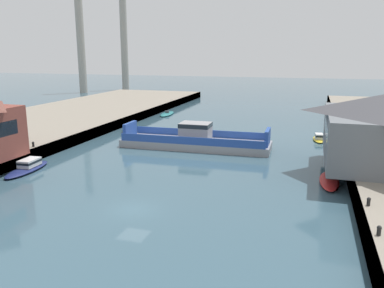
{
  "coord_description": "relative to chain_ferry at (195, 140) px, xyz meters",
  "views": [
    {
      "loc": [
        14.81,
        -30.33,
        13.79
      ],
      "look_at": [
        0.0,
        18.31,
        2.0
      ],
      "focal_mm": 36.93,
      "sensor_mm": 36.0,
      "label": 1
    }
  ],
  "objects": [
    {
      "name": "ground_plane",
      "position": [
        1.32,
        -24.41,
        -1.13
      ],
      "size": [
        400.0,
        400.0,
        0.0
      ],
      "primitive_type": "plane",
      "color": "#385666"
    },
    {
      "name": "bollard_right_fore",
      "position": [
        21.04,
        -27.55,
        1.02
      ],
      "size": [
        0.32,
        0.32,
        0.71
      ],
      "color": "black",
      "rests_on": "quay_right"
    },
    {
      "name": "moored_boat_mid_right",
      "position": [
        -14.93,
        8.84,
        -0.68
      ],
      "size": [
        2.34,
        6.3,
        1.21
      ],
      "color": "black",
      "rests_on": "ground"
    },
    {
      "name": "moored_boat_near_left",
      "position": [
        18.51,
        -11.42,
        -0.87
      ],
      "size": [
        2.07,
        7.09,
        0.98
      ],
      "color": "red",
      "rests_on": "ground"
    },
    {
      "name": "bollard_right_aft",
      "position": [
        21.04,
        -13.57,
        1.02
      ],
      "size": [
        0.32,
        0.32,
        0.71
      ],
      "color": "black",
      "rests_on": "quay_right"
    },
    {
      "name": "moored_boat_far_left",
      "position": [
        -15.23,
        28.75,
        -0.9
      ],
      "size": [
        3.17,
        8.21,
        0.93
      ],
      "color": "#237075",
      "rests_on": "ground"
    },
    {
      "name": "chain_ferry",
      "position": [
        0.0,
        0.0,
        0.0
      ],
      "size": [
        22.14,
        6.38,
        3.76
      ],
      "color": "#939399",
      "rests_on": "ground"
    },
    {
      "name": "bollard_right_mid",
      "position": [
        21.04,
        -22.0,
        1.02
      ],
      "size": [
        0.32,
        0.32,
        0.71
      ],
      "color": "black",
      "rests_on": "quay_right"
    },
    {
      "name": "moored_boat_near_right",
      "position": [
        17.59,
        10.37,
        -0.68
      ],
      "size": [
        2.09,
        5.39,
        1.19
      ],
      "color": "yellow",
      "rests_on": "ground"
    },
    {
      "name": "bollard_left_far",
      "position": [
        -18.4,
        -12.74,
        1.02
      ],
      "size": [
        0.32,
        0.32,
        0.71
      ],
      "color": "black",
      "rests_on": "quay_left"
    },
    {
      "name": "bollard_left_aft",
      "position": [
        -18.4,
        -12.71,
        1.02
      ],
      "size": [
        0.32,
        0.32,
        0.71
      ],
      "color": "black",
      "rests_on": "quay_left"
    },
    {
      "name": "smokestack_distant_a",
      "position": [
        -52.16,
        82.76,
        18.27
      ],
      "size": [
        2.78,
        2.78,
        36.72
      ],
      "color": "#9E998E",
      "rests_on": "ground"
    },
    {
      "name": "smokestack_distant_b",
      "position": [
        -61.17,
        67.85,
        18.54
      ],
      "size": [
        2.84,
        2.84,
        37.25
      ],
      "color": "#9E998E",
      "rests_on": "ground"
    },
    {
      "name": "bollard_right_far",
      "position": [
        21.04,
        -13.34,
        1.02
      ],
      "size": [
        0.32,
        0.32,
        0.71
      ],
      "color": "black",
      "rests_on": "quay_right"
    },
    {
      "name": "moored_boat_mid_left",
      "position": [
        -15.82,
        -17.15,
        -0.62
      ],
      "size": [
        2.85,
        7.72,
        1.36
      ],
      "color": "navy",
      "rests_on": "ground"
    }
  ]
}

